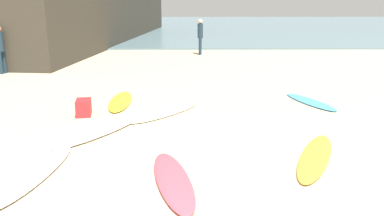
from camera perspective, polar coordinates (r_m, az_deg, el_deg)
The scene contains 12 objects.
ground_plane at distance 5.90m, azimuth -5.84°, elevation -14.01°, with size 120.00×120.00×0.00m, color #C6B28E.
ocean_water at distance 43.35m, azimuth -1.35°, elevation 11.49°, with size 120.00×40.00×0.08m, color slate.
surfboard_0 at distance 10.44m, azimuth -3.78°, elevation -0.60°, with size 0.59×2.45×0.06m, color beige.
surfboard_1 at distance 11.96m, azimuth 16.32°, elevation 0.87°, with size 0.53×2.18×0.07m, color #49A0D7.
surfboard_2 at distance 9.11m, azimuth -12.96°, elevation -3.28°, with size 0.53×2.59×0.09m, color silver.
surfboard_3 at distance 6.62m, azimuth -2.69°, elevation -10.09°, with size 0.54×2.35×0.09m, color #D54959.
surfboard_4 at distance 7.89m, azimuth 16.98°, elevation -6.56°, with size 0.51×2.58×0.07m, color gold.
surfboard_5 at distance 7.35m, azimuth -21.13°, elevation -8.50°, with size 0.52×2.58×0.09m, color white.
surfboard_6 at distance 11.68m, azimuth -10.05°, elevation 0.95°, with size 0.59×2.39×0.08m, color yellow.
beachgoer_near at distance 17.47m, azimuth -25.37°, elevation 7.76°, with size 0.35×0.35×1.84m.
beachgoer_mid at distance 21.32m, azimuth 1.17°, elevation 10.28°, with size 0.31×0.34×1.84m.
beach_cooler at distance 10.58m, azimuth -15.02°, elevation 0.07°, with size 0.58×0.36×0.40m, color #B2282D.
Camera 1 is at (0.53, -5.13, 2.87)m, focal length 37.86 mm.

